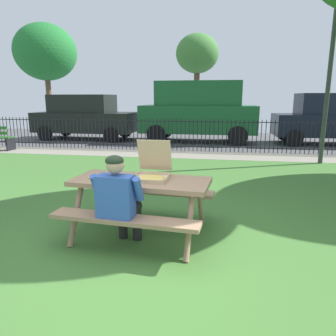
# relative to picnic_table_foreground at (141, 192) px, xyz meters

# --- Properties ---
(ground) EXTENTS (28.00, 11.53, 0.02)m
(ground) POSITION_rel_picnic_table_foreground_xyz_m (0.11, 1.11, -0.61)
(ground) COLOR #40702F
(cobblestone_walkway) EXTENTS (28.00, 1.40, 0.01)m
(cobblestone_walkway) POSITION_rel_picnic_table_foreground_xyz_m (0.11, 6.18, -0.60)
(cobblestone_walkway) COLOR gray
(street_asphalt) EXTENTS (28.00, 6.37, 0.01)m
(street_asphalt) POSITION_rel_picnic_table_foreground_xyz_m (0.11, 10.06, -0.60)
(street_asphalt) COLOR #515154
(picnic_table_foreground) EXTENTS (1.93, 1.64, 0.79)m
(picnic_table_foreground) POSITION_rel_picnic_table_foreground_xyz_m (0.00, 0.00, 0.00)
(picnic_table_foreground) COLOR #A0795B
(picnic_table_foreground) RESTS_ON ground
(pizza_box_open) EXTENTS (0.47, 0.56, 0.50)m
(pizza_box_open) POSITION_rel_picnic_table_foreground_xyz_m (0.14, 0.08, 0.27)
(pizza_box_open) COLOR #CBB083
(pizza_box_open) RESTS_ON picnic_table_foreground
(pizza_slice_on_table) EXTENTS (0.23, 0.17, 0.02)m
(pizza_slice_on_table) POSITION_rel_picnic_table_foreground_xyz_m (-0.59, -0.06, 0.18)
(pizza_slice_on_table) COLOR #F3D661
(pizza_slice_on_table) RESTS_ON picnic_table_foreground
(adult_at_table) EXTENTS (0.63, 0.62, 1.19)m
(adult_at_table) POSITION_rel_picnic_table_foreground_xyz_m (-0.14, -0.49, 0.06)
(adult_at_table) COLOR black
(adult_at_table) RESTS_ON ground
(iron_fence_streetside) EXTENTS (22.94, 0.03, 1.11)m
(iron_fence_streetside) POSITION_rel_picnic_table_foreground_xyz_m (0.11, 6.88, -0.03)
(iron_fence_streetside) COLOR black
(iron_fence_streetside) RESTS_ON ground
(lamp_post_walkway) EXTENTS (0.28, 0.28, 4.67)m
(lamp_post_walkway) POSITION_rel_picnic_table_foreground_xyz_m (3.85, 5.44, 2.21)
(lamp_post_walkway) COLOR #2D382D
(lamp_post_walkway) RESTS_ON ground
(parked_car_far_left) EXTENTS (4.45, 2.01, 1.94)m
(parked_car_far_left) POSITION_rel_picnic_table_foreground_xyz_m (-4.90, 9.38, 0.41)
(parked_car_far_left) COLOR black
(parked_car_far_left) RESTS_ON ground
(parked_car_left) EXTENTS (4.71, 2.10, 2.46)m
(parked_car_left) POSITION_rel_picnic_table_foreground_xyz_m (0.11, 9.38, 0.71)
(parked_car_left) COLOR #175227
(parked_car_left) RESTS_ON ground
(parked_car_center) EXTENTS (3.94, 1.91, 1.98)m
(parked_car_center) POSITION_rel_picnic_table_foreground_xyz_m (5.10, 9.38, 0.41)
(parked_car_center) COLOR black
(parked_car_center) RESTS_ON ground
(far_tree_left) EXTENTS (3.77, 3.77, 6.24)m
(far_tree_left) POSITION_rel_picnic_table_foreground_xyz_m (-9.75, 15.05, 3.92)
(far_tree_left) COLOR brown
(far_tree_left) RESTS_ON ground
(far_tree_midleft) EXTENTS (2.43, 2.43, 5.36)m
(far_tree_midleft) POSITION_rel_picnic_table_foreground_xyz_m (-0.42, 15.05, 3.60)
(far_tree_midleft) COLOR brown
(far_tree_midleft) RESTS_ON ground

